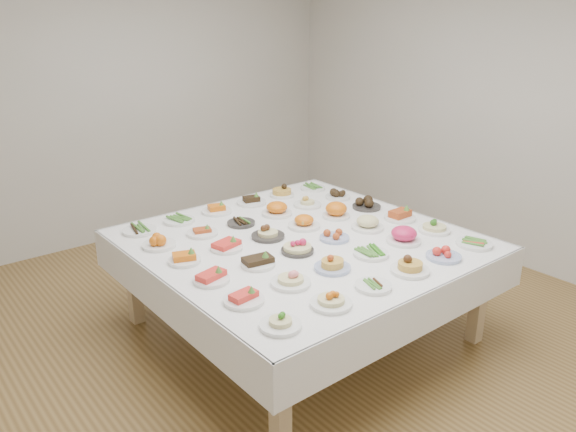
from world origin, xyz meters
TOP-DOWN VIEW (x-y plane):
  - room_envelope at (0.00, 0.00)m, footprint 5.02×5.02m
  - display_table at (0.11, -0.18)m, footprint 2.19×2.19m
  - dish_0 at (-0.75, -1.03)m, footprint 0.22×0.22m
  - dish_1 at (-0.39, -1.03)m, footprint 0.23×0.23m
  - dish_2 at (-0.06, -1.03)m, footprint 0.22×0.22m
  - dish_3 at (0.28, -1.03)m, footprint 0.24×0.24m
  - dish_4 at (0.62, -1.03)m, footprint 0.23×0.23m
  - dish_5 at (0.96, -1.03)m, footprint 0.25×0.25m
  - dish_6 at (-0.74, -0.70)m, footprint 0.23×0.23m
  - dish_7 at (-0.40, -0.69)m, footprint 0.24×0.24m
  - dish_8 at (-0.07, -0.70)m, footprint 0.23×0.23m
  - dish_9 at (0.28, -0.70)m, footprint 0.24×0.23m
  - dish_10 at (0.62, -0.68)m, footprint 0.25×0.25m
  - dish_11 at (0.96, -0.69)m, footprint 0.23×0.23m
  - dish_12 at (-0.75, -0.36)m, footprint 0.22×0.22m
  - dish_13 at (-0.40, -0.36)m, footprint 0.22×0.22m
  - dish_14 at (-0.07, -0.35)m, footprint 0.22×0.22m
  - dish_15 at (0.28, -0.34)m, footprint 0.21×0.21m
  - dish_16 at (0.62, -0.34)m, footprint 0.24×0.24m
  - dish_17 at (0.96, -0.36)m, footprint 0.24×0.24m
  - dish_18 at (-0.74, -0.02)m, footprint 0.21×0.21m
  - dish_19 at (-0.41, -0.01)m, footprint 0.22×0.22m
  - dish_20 at (-0.06, -0.02)m, footprint 0.24×0.24m
  - dish_21 at (0.27, -0.02)m, footprint 0.24×0.24m
  - dish_22 at (0.61, -0.01)m, footprint 0.22×0.22m
  - dish_23 at (0.96, -0.01)m, footprint 0.23×0.23m
  - dish_24 at (-0.75, 0.32)m, footprint 0.23×0.23m
  - dish_25 at (-0.40, 0.33)m, footprint 0.22×0.22m
  - dish_26 at (-0.06, 0.32)m, footprint 0.21×0.21m
  - dish_27 at (0.29, 0.33)m, footprint 0.26×0.26m
  - dish_28 at (0.61, 0.34)m, footprint 0.23×0.23m
  - dish_29 at (0.96, 0.33)m, footprint 0.21×0.21m
  - dish_30 at (-0.73, 0.66)m, footprint 0.24×0.24m
  - dish_31 at (-0.40, 0.67)m, footprint 0.24×0.24m
  - dish_32 at (-0.06, 0.67)m, footprint 0.24×0.24m
  - dish_33 at (0.29, 0.68)m, footprint 0.24×0.24m
  - dish_34 at (0.61, 0.68)m, footprint 0.21×0.21m
  - dish_35 at (0.96, 0.67)m, footprint 0.22×0.22m

SIDE VIEW (x-z plane):
  - display_table at x=0.11m, z-range 0.31..1.06m
  - dish_2 at x=-0.06m, z-range 0.74..0.79m
  - dish_26 at x=-0.06m, z-range 0.75..0.80m
  - dish_5 at x=0.96m, z-range 0.75..0.80m
  - dish_35 at x=0.96m, z-range 0.75..0.80m
  - dish_31 at x=-0.40m, z-range 0.75..0.80m
  - dish_9 at x=0.28m, z-range 0.75..0.80m
  - dish_30 at x=-0.73m, z-range 0.75..0.81m
  - dish_25 at x=-0.40m, z-range 0.74..0.82m
  - dish_4 at x=0.62m, z-range 0.74..0.83m
  - dish_32 at x=-0.06m, z-range 0.74..0.84m
  - dish_29 at x=0.96m, z-range 0.74..0.83m
  - dish_6 at x=-0.74m, z-range 0.74..0.84m
  - dish_33 at x=0.29m, z-range 0.74..0.84m
  - dish_12 at x=-0.75m, z-range 0.74..0.84m
  - dish_18 at x=-0.74m, z-range 0.74..0.84m
  - dish_15 at x=0.28m, z-range 0.75..0.84m
  - dish_19 at x=-0.41m, z-range 0.74..0.85m
  - dish_28 at x=0.61m, z-range 0.74..0.85m
  - dish_13 at x=-0.40m, z-range 0.74..0.85m
  - dish_0 at x=-0.75m, z-range 0.74..0.85m
  - dish_24 at x=-0.75m, z-range 0.75..0.85m
  - dish_23 at x=0.96m, z-range 0.75..0.86m
  - dish_17 at x=0.96m, z-range 0.74..0.86m
  - dish_21 at x=0.27m, z-range 0.74..0.87m
  - dish_1 at x=-0.39m, z-range 0.74..0.86m
  - dish_34 at x=0.61m, z-range 0.74..0.87m
  - dish_7 at x=-0.40m, z-range 0.74..0.87m
  - dish_16 at x=0.62m, z-range 0.74..0.87m
  - dish_22 at x=0.61m, z-range 0.75..0.87m
  - dish_20 at x=-0.06m, z-range 0.75..0.88m
  - dish_11 at x=0.96m, z-range 0.75..0.88m
  - dish_14 at x=-0.07m, z-range 0.75..0.88m
  - dish_8 at x=-0.07m, z-range 0.75..0.88m
  - dish_3 at x=0.28m, z-range 0.74..0.88m
  - dish_10 at x=0.62m, z-range 0.75..0.89m
  - dish_27 at x=0.29m, z-range 0.75..0.89m
  - room_envelope at x=0.00m, z-range 0.43..3.24m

